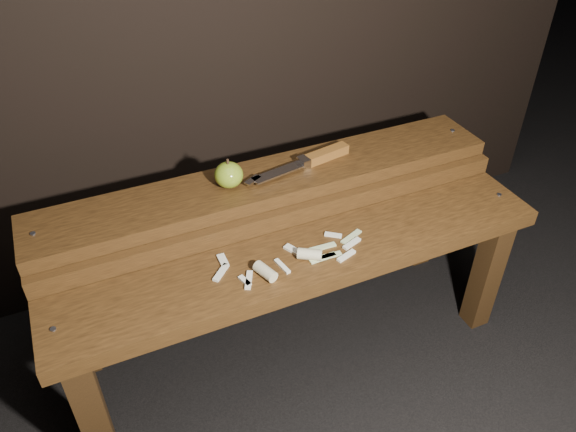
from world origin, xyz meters
name	(u,v)px	position (x,y,z in m)	size (l,w,h in m)	color
ground	(297,354)	(0.00, 0.00, 0.00)	(60.00, 60.00, 0.00)	black
bench_front_tier	(309,277)	(0.00, -0.06, 0.35)	(1.20, 0.20, 0.42)	black
bench_rear_tier	(271,204)	(0.00, 0.17, 0.41)	(1.20, 0.21, 0.50)	black
apple	(229,175)	(-0.11, 0.17, 0.53)	(0.07, 0.07, 0.08)	olive
knife	(314,159)	(0.13, 0.18, 0.51)	(0.31, 0.08, 0.03)	brown
apple_scraps	(292,260)	(-0.05, -0.07, 0.43)	(0.38, 0.14, 0.03)	beige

